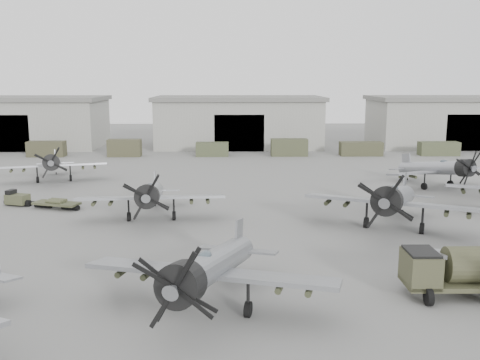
# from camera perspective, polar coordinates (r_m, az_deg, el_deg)

# --- Properties ---
(ground) EXTENTS (220.00, 220.00, 0.00)m
(ground) POSITION_cam_1_polar(r_m,az_deg,el_deg) (33.80, 1.67, -9.60)
(ground) COLOR slate
(ground) RESTS_ON ground
(hangar_left) EXTENTS (29.00, 14.80, 8.70)m
(hangar_left) POSITION_cam_1_polar(r_m,az_deg,el_deg) (100.71, -22.44, 5.77)
(hangar_left) COLOR gray
(hangar_left) RESTS_ON ground
(hangar_center) EXTENTS (29.00, 14.80, 8.70)m
(hangar_center) POSITION_cam_1_polar(r_m,az_deg,el_deg) (93.91, -0.15, 6.27)
(hangar_center) COLOR gray
(hangar_center) RESTS_ON ground
(hangar_right) EXTENTS (29.00, 14.80, 8.70)m
(hangar_right) POSITION_cam_1_polar(r_m,az_deg,el_deg) (101.91, 21.86, 5.86)
(hangar_right) COLOR gray
(hangar_right) RESTS_ON ground
(support_truck_1) EXTENTS (5.59, 2.20, 2.33)m
(support_truck_1) POSITION_cam_1_polar(r_m,az_deg,el_deg) (86.96, -19.94, 3.14)
(support_truck_1) COLOR #3E3D29
(support_truck_1) RESTS_ON ground
(support_truck_2) EXTENTS (5.00, 2.20, 2.60)m
(support_truck_2) POSITION_cam_1_polar(r_m,az_deg,el_deg) (83.87, -12.22, 3.37)
(support_truck_2) COLOR #41402A
(support_truck_2) RESTS_ON ground
(support_truck_3) EXTENTS (5.00, 2.20, 2.11)m
(support_truck_3) POSITION_cam_1_polar(r_m,az_deg,el_deg) (82.39, -2.97, 3.30)
(support_truck_3) COLOR #41472F
(support_truck_3) RESTS_ON ground
(support_truck_4) EXTENTS (5.60, 2.20, 2.61)m
(support_truck_4) POSITION_cam_1_polar(r_m,az_deg,el_deg) (82.83, 5.27, 3.49)
(support_truck_4) COLOR #3F422B
(support_truck_4) RESTS_ON ground
(support_truck_5) EXTENTS (6.49, 2.20, 2.14)m
(support_truck_5) POSITION_cam_1_polar(r_m,az_deg,el_deg) (84.82, 12.78, 3.27)
(support_truck_5) COLOR #3D3E28
(support_truck_5) RESTS_ON ground
(support_truck_6) EXTENTS (6.06, 2.20, 2.11)m
(support_truck_6) POSITION_cam_1_polar(r_m,az_deg,el_deg) (88.52, 20.43, 3.16)
(support_truck_6) COLOR #42482F
(support_truck_6) RESTS_ON ground
(aircraft_near_1) EXTENTS (13.17, 11.86, 5.25)m
(aircraft_near_1) POSITION_cam_1_polar(r_m,az_deg,el_deg) (27.19, -3.31, -9.41)
(aircraft_near_1) COLOR gray
(aircraft_near_1) RESTS_ON ground
(aircraft_mid_1) EXTENTS (12.49, 11.24, 4.98)m
(aircraft_mid_1) POSITION_cam_1_polar(r_m,az_deg,el_deg) (45.10, -9.50, -1.53)
(aircraft_mid_1) COLOR #979A9F
(aircraft_mid_1) RESTS_ON ground
(aircraft_mid_2) EXTENTS (13.75, 12.47, 5.64)m
(aircraft_mid_2) POSITION_cam_1_polar(r_m,az_deg,el_deg) (43.17, 16.17, -1.96)
(aircraft_mid_2) COLOR gray
(aircraft_mid_2) RESTS_ON ground
(aircraft_far_0) EXTENTS (12.04, 10.84, 4.80)m
(aircraft_far_0) POSITION_cam_1_polar(r_m,az_deg,el_deg) (64.95, -19.30, 1.69)
(aircraft_far_0) COLOR #989AA1
(aircraft_far_0) RESTS_ON ground
(aircraft_far_1) EXTENTS (11.90, 10.75, 4.82)m
(aircraft_far_1) POSITION_cam_1_polar(r_m,az_deg,el_deg) (61.59, 20.50, 1.15)
(aircraft_far_1) COLOR #92949A
(aircraft_far_1) RESTS_ON ground
(fuel_tanker) EXTENTS (7.34, 3.29, 2.82)m
(fuel_tanker) POSITION_cam_1_polar(r_m,az_deg,el_deg) (32.00, 23.31, -8.63)
(fuel_tanker) COLOR #40412A
(fuel_tanker) RESTS_ON ground
(tug_trailer) EXTENTS (7.52, 3.69, 1.50)m
(tug_trailer) POSITION_cam_1_polar(r_m,az_deg,el_deg) (53.38, -21.30, -2.08)
(tug_trailer) COLOR #44472E
(tug_trailer) RESTS_ON ground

